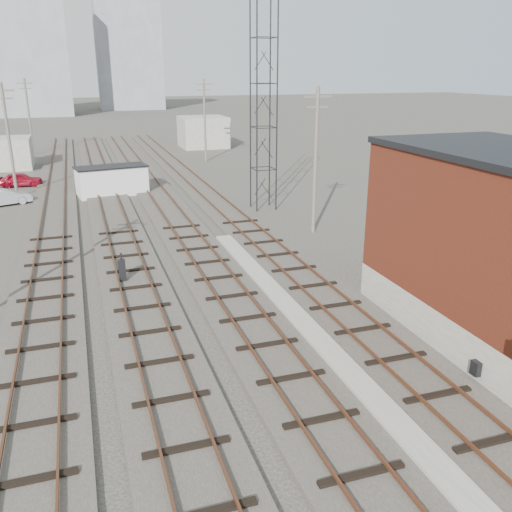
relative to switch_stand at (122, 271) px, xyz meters
name	(u,v)px	position (x,y,z in m)	size (l,w,h in m)	color
ground	(146,161)	(5.98, 37.37, -0.70)	(320.00, 320.00, 0.00)	#282621
track_right	(212,198)	(8.48, 16.37, -0.60)	(3.20, 90.00, 0.39)	#332D28
track_mid_right	(162,202)	(4.48, 16.37, -0.60)	(3.20, 90.00, 0.39)	#332D28
track_mid_left	(110,206)	(0.48, 16.37, -0.60)	(3.20, 90.00, 0.39)	#332D28
track_left	(54,210)	(-3.52, 16.37, -0.60)	(3.20, 90.00, 0.39)	#332D28
platform_curb	(318,341)	(6.48, -8.63, -0.57)	(0.90, 28.00, 0.26)	gray
lattice_tower	(264,106)	(11.48, 12.37, 6.80)	(1.60, 1.60, 15.00)	black
utility_pole_left_b	(9,138)	(-6.52, 22.37, 4.09)	(1.80, 0.24, 9.00)	#595147
utility_pole_left_c	(29,114)	(-6.52, 47.37, 4.09)	(1.80, 0.24, 9.00)	#595147
utility_pole_right_a	(316,157)	(12.48, 5.37, 4.09)	(1.80, 0.24, 9.00)	#595147
utility_pole_right_b	(205,118)	(12.48, 35.37, 4.09)	(1.80, 0.24, 9.00)	#595147
apartment_left	(14,45)	(-12.02, 112.37, 14.30)	(22.00, 14.00, 30.00)	gray
apartment_right	(129,57)	(13.98, 127.37, 12.30)	(16.00, 12.00, 26.00)	gray
shed_right	(203,132)	(14.98, 47.37, 1.30)	(6.00, 6.00, 4.00)	gray
switch_stand	(122,271)	(0.00, 0.00, 0.00)	(0.36, 0.36, 1.49)	black
site_trailer	(112,180)	(1.05, 20.65, 0.52)	(6.09, 3.43, 2.42)	silver
car_red	(20,179)	(-6.52, 26.83, -0.08)	(1.48, 3.67, 1.25)	maroon
car_silver	(5,197)	(-7.10, 19.50, -0.08)	(1.32, 3.79, 1.25)	#B8BAC1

